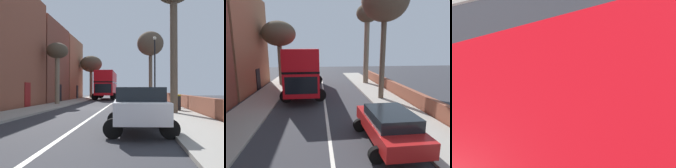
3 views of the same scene
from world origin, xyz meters
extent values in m
cube|color=#9E6647|center=(-8.50, 19.20, 4.67)|extent=(4.00, 9.22, 9.35)
cube|color=black|center=(-6.47, 19.20, 1.05)|extent=(0.08, 1.10, 2.10)
cube|color=red|center=(-1.70, 17.89, 1.55)|extent=(2.67, 10.66, 1.70)
cube|color=black|center=(-1.70, 17.89, 2.48)|extent=(2.69, 10.55, 0.16)
cube|color=red|center=(-1.70, 17.89, 3.31)|extent=(2.67, 10.66, 1.50)
cube|color=black|center=(-1.62, 12.59, 1.64)|extent=(2.20, 0.09, 1.19)
cylinder|color=black|center=(-0.36, 14.29, 0.50)|extent=(1.00, 0.32, 1.00)
cylinder|color=black|center=(-2.92, 14.25, 0.50)|extent=(1.00, 0.32, 1.00)
cylinder|color=black|center=(-0.48, 21.52, 0.50)|extent=(1.00, 0.32, 1.00)
cylinder|color=black|center=(-3.04, 21.48, 0.50)|extent=(1.00, 0.32, 1.00)
cube|color=#AD1919|center=(2.50, 7.38, 0.78)|extent=(1.86, 4.28, 0.61)
cube|color=black|center=(2.50, 7.17, 1.32)|extent=(1.70, 2.36, 0.47)
cylinder|color=black|center=(1.56, 8.69, 0.32)|extent=(0.64, 0.23, 0.64)
cylinder|color=black|center=(3.41, 8.72, 0.32)|extent=(0.64, 0.23, 0.64)
cylinder|color=black|center=(1.59, 6.05, 0.32)|extent=(0.64, 0.23, 0.64)
cylinder|color=black|center=(3.44, 6.08, 0.32)|extent=(0.64, 0.23, 0.64)
cylinder|color=brown|center=(4.62, 14.36, 3.56)|extent=(0.41, 0.41, 6.88)
cylinder|color=#7A6B56|center=(5.11, 21.15, 3.78)|extent=(0.58, 0.58, 7.32)
ellipsoid|color=#4C4233|center=(5.11, 21.15, 7.94)|extent=(2.47, 2.47, 2.00)
cylinder|color=#7A6B56|center=(-4.61, 21.25, 2.54)|extent=(0.49, 0.49, 4.84)
ellipsoid|color=#4C4233|center=(-4.61, 21.25, 5.68)|extent=(3.59, 3.59, 2.67)
camera|label=1|loc=(2.30, -20.90, 1.58)|focal=41.53mm
camera|label=2|loc=(-0.46, 0.24, 4.11)|focal=29.39mm
camera|label=3|loc=(-1.90, 14.86, 6.53)|focal=29.38mm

